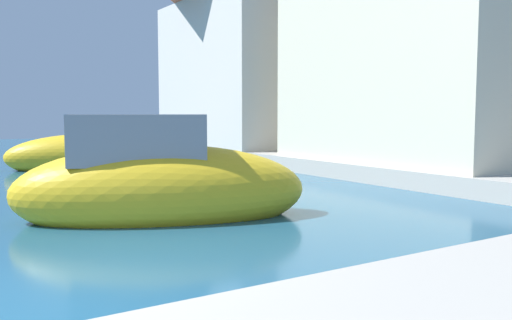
# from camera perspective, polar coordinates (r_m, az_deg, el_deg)

# --- Properties ---
(ground) EXTENTS (80.00, 80.00, 0.00)m
(ground) POSITION_cam_1_polar(r_m,az_deg,el_deg) (6.29, -23.26, -13.99)
(ground) COLOR #1E5170
(quay_promenade) EXTENTS (44.00, 32.00, 0.50)m
(quay_promenade) POSITION_cam_1_polar(r_m,az_deg,el_deg) (7.80, 10.62, -8.10)
(quay_promenade) COLOR #ADA89E
(quay_promenade) RESTS_ON ground
(moored_boat_1) EXTENTS (6.07, 3.54, 1.64)m
(moored_boat_1) POSITION_cam_1_polar(r_m,az_deg,el_deg) (20.45, -16.97, 0.37)
(moored_boat_1) COLOR gold
(moored_boat_1) RESTS_ON ground
(moored_boat_4) EXTENTS (5.89, 3.82, 2.38)m
(moored_boat_4) POSITION_cam_1_polar(r_m,az_deg,el_deg) (10.51, -10.08, -2.65)
(moored_boat_4) COLOR gold
(moored_boat_4) RESTS_ON ground
(waterfront_building_main) EXTENTS (6.02, 8.47, 8.26)m
(waterfront_building_main) POSITION_cam_1_polar(r_m,az_deg,el_deg) (18.50, 17.14, 13.05)
(waterfront_building_main) COLOR beige
(waterfront_building_main) RESTS_ON quay_promenade
(waterfront_building_annex) EXTENTS (6.70, 8.59, 7.75)m
(waterfront_building_annex) POSITION_cam_1_polar(r_m,az_deg,el_deg) (26.01, -0.12, 10.28)
(waterfront_building_annex) COLOR beige
(waterfront_building_annex) RESTS_ON quay_promenade
(quayside_tree) EXTENTS (2.67, 2.67, 4.21)m
(quayside_tree) POSITION_cam_1_polar(r_m,az_deg,el_deg) (23.76, 8.72, 8.14)
(quayside_tree) COLOR brown
(quayside_tree) RESTS_ON quay_promenade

